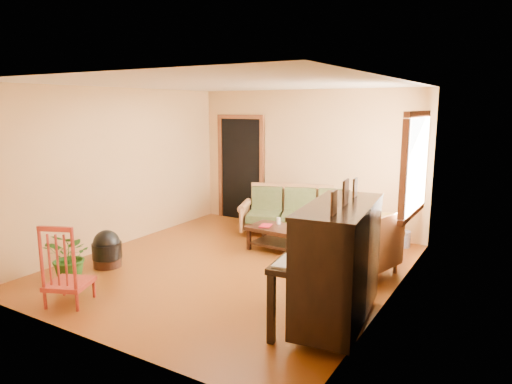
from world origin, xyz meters
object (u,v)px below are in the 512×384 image
Objects in this scene: piano at (338,266)px; footstool at (107,253)px; coffee_table at (282,239)px; armchair at (365,242)px; red_chair at (68,263)px; potted_plant at (71,256)px; ceramic_crock at (404,239)px; sofa at (299,211)px.

footstool is at bearing 173.21° from piano.
coffee_table is 2.53× the size of footstool.
armchair is 3.69m from footstool.
potted_plant is (-0.58, 0.47, -0.15)m from red_chair.
coffee_table is 3.30m from red_chair.
coffee_table is 1.18× the size of armchair.
piano is 3.12m from red_chair.
coffee_table is at bearing 54.90° from potted_plant.
piano reaches higher than coffee_table.
armchair is at bearing -11.24° from coffee_table.
footstool is (-1.84, -1.94, 0.01)m from coffee_table.
sofa is at bearing -171.85° from ceramic_crock.
red_chair is 1.45× the size of potted_plant.
ceramic_crock is at bearing 83.72° from piano.
red_chair is at bearing -39.02° from potted_plant.
piano is 3.21m from ceramic_crock.
sofa is 3.91m from potted_plant.
coffee_table is at bearing -100.89° from sofa.
footstool is 4.71m from ceramic_crock.
red_chair reaches higher than ceramic_crock.
footstool is 1.29m from red_chair.
piano reaches higher than red_chair.
piano reaches higher than footstool.
ceramic_crock is at bearing 36.70° from coffee_table.
coffee_table is 2.68m from footstool.
potted_plant is at bearing -87.00° from footstool.
footstool is at bearing -133.50° from coffee_table.
armchair is 1.33× the size of potted_plant.
armchair is at bearing 23.01° from red_chair.
armchair is at bearing 26.68° from footstool.
ceramic_crock is (1.64, 1.23, -0.06)m from coffee_table.
sofa is 2.26× the size of armchair.
potted_plant is (-3.26, -2.29, -0.11)m from armchair.
piano is (0.23, -1.65, 0.21)m from armchair.
coffee_table is 1.50m from armchair.
coffee_table is 2.60m from piano.
red_chair is at bearing -112.06° from coffee_table.
potted_plant is (-1.65, -3.54, -0.10)m from sofa.
coffee_table is 2.05m from ceramic_crock.
footstool is 0.65m from potted_plant.
footstool reaches higher than ceramic_crock.
red_chair reaches higher than armchair.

